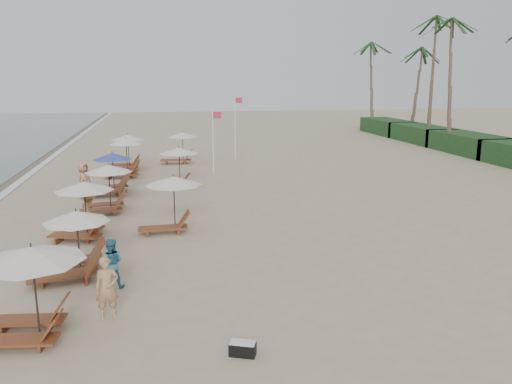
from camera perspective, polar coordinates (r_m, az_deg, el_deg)
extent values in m
plane|color=tan|center=(16.47, 0.17, -8.66)|extent=(160.00, 160.00, 0.00)
cube|color=#193D1C|center=(44.98, 22.92, 5.08)|extent=(3.20, 8.00, 1.60)
cube|color=#193D1C|center=(51.33, 18.30, 6.27)|extent=(3.20, 8.00, 1.60)
cube|color=#193D1C|center=(57.96, 14.69, 7.16)|extent=(3.20, 8.00, 1.60)
cylinder|color=brown|center=(45.19, 21.60, 10.96)|extent=(0.36, 0.36, 10.60)
cylinder|color=brown|center=(50.11, 19.31, 11.68)|extent=(0.36, 0.36, 11.40)
cylinder|color=brown|center=(55.12, 17.31, 10.60)|extent=(0.36, 0.36, 9.00)
cylinder|color=brown|center=(58.99, 13.35, 11.32)|extent=(0.36, 0.36, 9.80)
cylinder|color=black|center=(13.01, -23.68, -10.58)|extent=(0.05, 0.05, 2.19)
cone|color=silver|center=(12.67, -24.08, -6.43)|extent=(2.42, 2.42, 0.35)
cylinder|color=black|center=(16.53, -19.46, -5.64)|extent=(0.05, 0.05, 2.00)
cone|color=silver|center=(16.28, -19.70, -2.63)|extent=(2.02, 2.02, 0.35)
cylinder|color=black|center=(20.36, -18.72, -2.02)|extent=(0.05, 0.05, 2.12)
cone|color=silver|center=(20.15, -18.91, 0.62)|extent=(2.22, 2.22, 0.35)
cylinder|color=black|center=(23.95, -16.24, 0.30)|extent=(0.05, 0.05, 2.12)
cone|color=silver|center=(23.77, -16.39, 2.57)|extent=(2.14, 2.14, 0.35)
cylinder|color=black|center=(27.56, -15.85, 1.93)|extent=(0.05, 0.05, 2.15)
cone|color=#3646A1|center=(27.40, -15.97, 3.93)|extent=(2.03, 2.03, 0.35)
cylinder|color=black|center=(32.37, -14.42, 3.71)|extent=(0.05, 0.05, 2.32)
cone|color=silver|center=(32.22, -14.53, 5.57)|extent=(2.02, 2.02, 0.35)
cylinder|color=black|center=(35.01, -14.24, 4.34)|extent=(0.05, 0.05, 2.27)
cone|color=silver|center=(34.88, -14.33, 6.02)|extent=(2.31, 2.31, 0.35)
cylinder|color=black|center=(20.40, -9.23, -1.43)|extent=(0.05, 0.05, 2.15)
cone|color=silver|center=(20.18, -9.33, 1.26)|extent=(2.24, 2.24, 0.35)
cylinder|color=black|center=(28.86, -8.65, 2.75)|extent=(0.05, 0.05, 2.15)
cone|color=silver|center=(28.71, -8.72, 4.66)|extent=(2.24, 2.24, 0.35)
cylinder|color=black|center=(36.99, -8.28, 4.93)|extent=(0.05, 0.05, 2.15)
cone|color=silver|center=(36.87, -8.32, 6.44)|extent=(2.24, 2.24, 0.35)
imported|color=tan|center=(13.52, -16.53, -10.38)|extent=(0.66, 0.49, 1.64)
imported|color=teal|center=(15.37, -16.11, -7.79)|extent=(0.76, 0.61, 1.50)
imported|color=#99794E|center=(21.37, -18.38, -2.11)|extent=(0.80, 1.11, 1.54)
imported|color=tan|center=(27.26, -18.93, 1.29)|extent=(1.00, 1.08, 1.85)
cube|color=black|center=(11.68, -1.52, -17.38)|extent=(0.65, 0.49, 0.29)
cube|color=silver|center=(11.60, -1.53, -16.71)|extent=(0.62, 0.46, 0.04)
cylinder|color=silver|center=(32.54, -4.89, 5.74)|extent=(0.08, 0.08, 4.14)
cube|color=#C32442|center=(32.41, -4.45, 8.69)|extent=(0.55, 0.02, 0.40)
cylinder|color=silver|center=(38.19, -2.38, 7.32)|extent=(0.08, 0.08, 4.83)
cube|color=#C32442|center=(38.10, -1.99, 10.35)|extent=(0.55, 0.02, 0.40)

